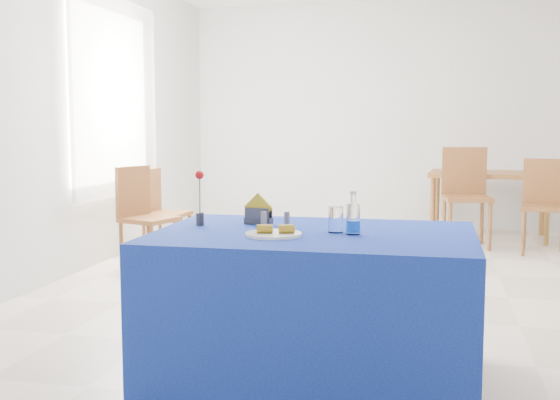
% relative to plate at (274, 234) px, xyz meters
% --- Properties ---
extents(floor, '(7.00, 7.00, 0.00)m').
position_rel_plate_xyz_m(floor, '(0.21, 2.12, -0.77)').
color(floor, beige).
rests_on(floor, ground).
extents(room_shell, '(7.00, 7.00, 7.00)m').
position_rel_plate_xyz_m(room_shell, '(0.21, 2.12, 0.98)').
color(room_shell, silver).
rests_on(room_shell, ground).
extents(window_pane, '(0.04, 1.50, 1.60)m').
position_rel_plate_xyz_m(window_pane, '(-2.26, 2.92, 0.78)').
color(window_pane, white).
rests_on(window_pane, room_shell).
extents(curtain, '(0.04, 1.75, 1.85)m').
position_rel_plate_xyz_m(curtain, '(-2.19, 2.92, 0.78)').
color(curtain, white).
rests_on(curtain, room_shell).
extents(plate, '(0.28, 0.28, 0.01)m').
position_rel_plate_xyz_m(plate, '(0.00, 0.00, 0.00)').
color(plate, white).
rests_on(plate, blue_table).
extents(drinking_glass, '(0.07, 0.07, 0.13)m').
position_rel_plate_xyz_m(drinking_glass, '(0.28, 0.17, 0.06)').
color(drinking_glass, white).
rests_on(drinking_glass, blue_table).
extents(salt_shaker, '(0.03, 0.03, 0.08)m').
position_rel_plate_xyz_m(salt_shaker, '(-0.11, 0.24, 0.04)').
color(salt_shaker, slate).
rests_on(salt_shaker, blue_table).
extents(pepper_shaker, '(0.03, 0.03, 0.08)m').
position_rel_plate_xyz_m(pepper_shaker, '(0.01, 0.27, 0.04)').
color(pepper_shaker, slate).
rests_on(pepper_shaker, blue_table).
extents(blue_table, '(1.60, 1.10, 0.76)m').
position_rel_plate_xyz_m(blue_table, '(0.17, 0.16, -0.39)').
color(blue_table, navy).
rests_on(blue_table, floor).
extents(water_bottle, '(0.07, 0.07, 0.21)m').
position_rel_plate_xyz_m(water_bottle, '(0.37, 0.13, 0.06)').
color(water_bottle, silver).
rests_on(water_bottle, blue_table).
extents(napkin_holder, '(0.16, 0.08, 0.17)m').
position_rel_plate_xyz_m(napkin_holder, '(-0.17, 0.38, 0.04)').
color(napkin_holder, '#323237').
rests_on(napkin_holder, blue_table).
extents(rose_vase, '(0.05, 0.05, 0.30)m').
position_rel_plate_xyz_m(rose_vase, '(-0.46, 0.26, 0.13)').
color(rose_vase, '#27282C').
rests_on(rose_vase, blue_table).
extents(oak_table, '(1.38, 0.94, 0.76)m').
position_rel_plate_xyz_m(oak_table, '(1.38, 4.98, -0.09)').
color(oak_table, '#955A2B').
rests_on(oak_table, floor).
extents(chair_bg_left, '(0.53, 0.53, 1.05)m').
position_rel_plate_xyz_m(chair_bg_left, '(1.09, 4.38, -0.16)').
color(chair_bg_left, brown).
rests_on(chair_bg_left, floor).
extents(chair_bg_right, '(0.48, 0.48, 0.95)m').
position_rel_plate_xyz_m(chair_bg_right, '(1.85, 4.12, -0.22)').
color(chair_bg_right, brown).
rests_on(chair_bg_right, floor).
extents(chair_win_a, '(0.52, 0.52, 0.92)m').
position_rel_plate_xyz_m(chair_win_a, '(-1.78, 2.51, -0.23)').
color(chair_win_a, brown).
rests_on(chair_win_a, floor).
extents(chair_win_b, '(0.42, 0.42, 0.86)m').
position_rel_plate_xyz_m(chair_win_b, '(-1.85, 3.09, -0.27)').
color(chair_win_b, brown).
rests_on(chair_win_b, floor).
extents(banana_pieces, '(0.19, 0.08, 0.04)m').
position_rel_plate_xyz_m(banana_pieces, '(0.01, -0.01, 0.03)').
color(banana_pieces, gold).
rests_on(banana_pieces, plate).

